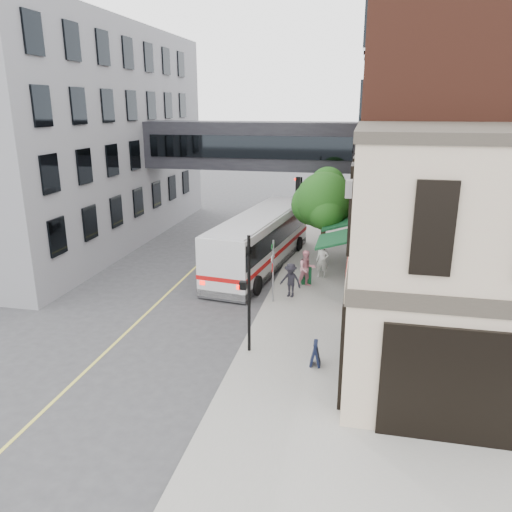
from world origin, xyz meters
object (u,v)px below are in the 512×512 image
at_px(pedestrian_b, 307,269).
at_px(newspaper_box, 306,274).
at_px(pedestrian_c, 291,280).
at_px(sandwich_board, 315,353).
at_px(bus, 260,238).
at_px(pedestrian_a, 322,260).

xyz_separation_m(pedestrian_b, newspaper_box, (-0.07, 0.45, -0.45)).
xyz_separation_m(pedestrian_c, sandwich_board, (1.83, -6.38, -0.39)).
height_order(bus, pedestrian_b, bus).
bearing_deg(bus, pedestrian_b, -44.83).
height_order(pedestrian_b, newspaper_box, pedestrian_b).
height_order(pedestrian_b, sandwich_board, pedestrian_b).
relative_size(bus, sandwich_board, 13.06).
bearing_deg(newspaper_box, pedestrian_b, -95.47).
bearing_deg(pedestrian_b, newspaper_box, 70.20).
height_order(pedestrian_a, newspaper_box, pedestrian_a).
relative_size(pedestrian_a, sandwich_board, 2.07).
xyz_separation_m(pedestrian_b, pedestrian_c, (-0.59, -1.58, -0.11)).
bearing_deg(pedestrian_b, sandwich_board, -109.54).
relative_size(bus, pedestrian_b, 6.19).
bearing_deg(pedestrian_b, pedestrian_c, -138.85).
height_order(bus, pedestrian_c, bus).
xyz_separation_m(pedestrian_b, sandwich_board, (1.24, -7.96, -0.50)).
height_order(bus, pedestrian_a, bus).
bearing_deg(newspaper_box, sandwich_board, -95.22).
bearing_deg(pedestrian_b, pedestrian_a, 39.84).
bearing_deg(newspaper_box, bus, 125.13).
bearing_deg(pedestrian_b, bus, 106.78).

